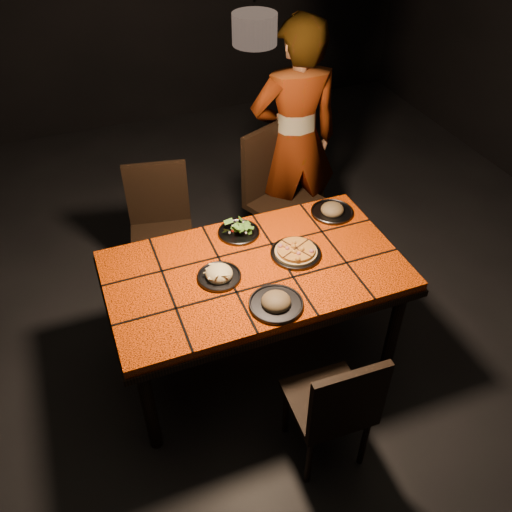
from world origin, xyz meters
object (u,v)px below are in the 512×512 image
object	(u,v)px
chair_far_left	(161,222)
plate_pizza	(296,252)
dining_table	(255,278)
diner	(295,142)
chair_near	(336,405)
plate_pasta	(219,275)
chair_far_right	(278,189)

from	to	relation	value
chair_far_left	plate_pizza	xyz separation A→B (m)	(0.58, -0.88, 0.24)
dining_table	diner	bearing A→B (deg)	55.74
chair_far_left	chair_near	bearing A→B (deg)	-64.06
chair_far_left	plate_pasta	world-z (taller)	chair_far_left
diner	plate_pizza	size ratio (longest dim) A/B	5.46
chair_near	diner	xyz separation A→B (m)	(0.58, 1.79, 0.39)
chair_far_left	plate_pizza	distance (m)	1.09
chair_near	diner	bearing A→B (deg)	-106.00
diner	chair_far_left	bearing A→B (deg)	11.98
chair_far_left	plate_pizza	bearing A→B (deg)	-45.33
dining_table	plate_pasta	xyz separation A→B (m)	(-0.21, -0.01, 0.10)
dining_table	chair_near	size ratio (longest dim) A/B	1.94
dining_table	diner	distance (m)	1.24
diner	plate_pasta	distance (m)	1.36
plate_pizza	plate_pasta	world-z (taller)	plate_pasta
chair_far_right	plate_pasta	distance (m)	1.18
dining_table	diner	xyz separation A→B (m)	(0.69, 1.01, 0.20)
chair_far_left	dining_table	bearing A→B (deg)	-58.45
plate_pasta	chair_far_left	bearing A→B (deg)	97.81
chair_far_right	plate_pasta	xyz separation A→B (m)	(-0.73, -0.90, 0.18)
chair_near	plate_pizza	bearing A→B (deg)	-98.11
plate_pasta	chair_near	bearing A→B (deg)	-67.65
chair_far_right	plate_pizza	size ratio (longest dim) A/B	3.22
chair_near	plate_pasta	size ratio (longest dim) A/B	3.56
chair_far_left	diner	world-z (taller)	diner
chair_far_right	plate_pasta	world-z (taller)	chair_far_right
diner	plate_pizza	xyz separation A→B (m)	(-0.44, -0.99, -0.10)
chair_far_right	chair_near	bearing A→B (deg)	-127.87
dining_table	chair_far_right	xyz separation A→B (m)	(0.52, 0.89, -0.08)
chair_near	plate_pizza	distance (m)	0.86
dining_table	chair_far_right	size ratio (longest dim) A/B	1.58
chair_far_right	dining_table	bearing A→B (deg)	-144.43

